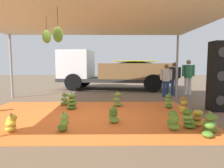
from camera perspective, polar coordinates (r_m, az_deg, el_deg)
The scene contains 21 objects.
ground_plane at distance 8.96m, azimuth -5.13°, elevation -4.24°, with size 40.00×40.00×0.00m, color brown.
tarp_orange at distance 6.04m, azimuth -7.35°, elevation -9.09°, with size 6.74×4.37×0.01m, color orange.
tent_canopy at distance 5.90m, azimuth -7.92°, elevation 18.53°, with size 8.00×7.00×2.95m.
banana_bunch_0 at distance 7.25m, azimuth 15.96°, elevation -4.90°, with size 0.31×0.32×0.54m.
banana_bunch_1 at distance 7.66m, azimuth -13.53°, elevation -4.47°, with size 0.37×0.38×0.50m.
banana_bunch_2 at distance 4.69m, azimuth 26.15°, elevation -10.95°, with size 0.30×0.30×0.57m.
banana_bunch_3 at distance 6.94m, azimuth -11.48°, elevation -5.14°, with size 0.45×0.45×0.58m.
banana_bunch_4 at distance 5.14m, azimuth -27.09°, elevation -10.14°, with size 0.34×0.36×0.43m.
banana_bunch_5 at distance 7.26m, azimuth 1.62°, elevation -4.60°, with size 0.38×0.39×0.57m.
banana_bunch_6 at distance 5.12m, azimuth 26.49°, elevation -10.21°, with size 0.43×0.42×0.46m.
banana_bunch_7 at distance 5.26m, azimuth 0.43°, elevation -9.06°, with size 0.40×0.40×0.46m.
banana_bunch_8 at distance 4.92m, azimuth 17.23°, elevation -10.11°, with size 0.38×0.38×0.49m.
banana_bunch_9 at distance 5.44m, azimuth 23.32°, elevation -9.12°, with size 0.39×0.39×0.45m.
banana_bunch_10 at distance 4.76m, azimuth -13.75°, elevation -10.81°, with size 0.30×0.29×0.45m.
banana_bunch_11 at distance 6.61m, azimuth 19.89°, elevation -5.87°, with size 0.32×0.33×0.57m.
banana_bunch_13 at distance 5.17m, azimuth 21.07°, elevation -9.52°, with size 0.42×0.40×0.51m.
cargo_truck_main at distance 12.32m, azimuth -0.74°, elevation 4.07°, with size 6.95×3.31×2.40m.
worker_0 at distance 10.21m, azimuth 17.62°, elevation 2.16°, with size 0.60×0.37×1.65m.
worker_1 at distance 10.76m, azimuth 21.10°, elevation 2.61°, with size 0.65×0.40×1.77m.
worker_2 at distance 9.67m, azimuth 15.31°, elevation 1.67°, with size 0.56×0.34×1.54m.
speaker_stack at distance 7.36m, azimuth 28.12°, elevation 1.92°, with size 0.51×0.52×2.29m.
Camera 1 is at (0.69, -5.80, 1.54)m, focal length 31.74 mm.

